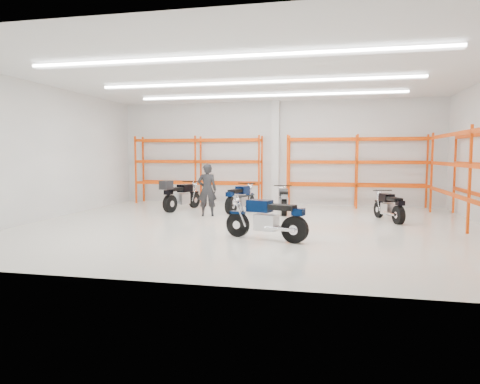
% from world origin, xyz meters
% --- Properties ---
extents(ground, '(14.00, 14.00, 0.00)m').
position_xyz_m(ground, '(0.00, 0.00, 0.00)').
color(ground, silver).
rests_on(ground, ground).
extents(room_shell, '(14.02, 12.02, 4.51)m').
position_xyz_m(room_shell, '(0.00, 0.03, 3.28)').
color(room_shell, silver).
rests_on(room_shell, ground).
extents(motorcycle_main, '(2.23, 1.02, 1.13)m').
position_xyz_m(motorcycle_main, '(0.84, -2.02, 0.53)').
color(motorcycle_main, black).
rests_on(motorcycle_main, ground).
extents(motorcycle_back_a, '(1.04, 2.33, 1.22)m').
position_xyz_m(motorcycle_back_a, '(-3.39, 2.98, 0.58)').
color(motorcycle_back_a, black).
rests_on(motorcycle_back_a, ground).
extents(motorcycle_back_b, '(0.92, 2.15, 1.08)m').
position_xyz_m(motorcycle_back_b, '(-1.01, 3.06, 0.50)').
color(motorcycle_back_b, black).
rests_on(motorcycle_back_b, ground).
extents(motorcycle_back_c, '(0.68, 2.05, 1.01)m').
position_xyz_m(motorcycle_back_c, '(0.66, 3.05, 0.47)').
color(motorcycle_back_c, black).
rests_on(motorcycle_back_c, ground).
extents(motorcycle_back_d, '(0.87, 1.95, 0.99)m').
position_xyz_m(motorcycle_back_d, '(4.26, 1.87, 0.46)').
color(motorcycle_back_d, black).
rests_on(motorcycle_back_d, ground).
extents(standing_man, '(0.78, 0.62, 1.86)m').
position_xyz_m(standing_man, '(-1.92, 1.82, 0.93)').
color(standing_man, black).
rests_on(standing_man, ground).
extents(structural_column, '(0.32, 0.32, 4.50)m').
position_xyz_m(structural_column, '(0.00, 5.82, 2.25)').
color(structural_column, white).
rests_on(structural_column, ground).
extents(pallet_racking_back_left, '(5.67, 0.87, 3.00)m').
position_xyz_m(pallet_racking_back_left, '(-3.40, 5.48, 1.79)').
color(pallet_racking_back_left, '#F1460E').
rests_on(pallet_racking_back_left, ground).
extents(pallet_racking_back_right, '(5.67, 0.87, 3.00)m').
position_xyz_m(pallet_racking_back_right, '(3.40, 5.48, 1.79)').
color(pallet_racking_back_right, '#F1460E').
rests_on(pallet_racking_back_right, ground).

